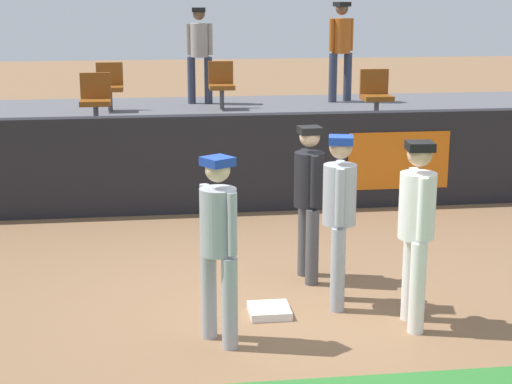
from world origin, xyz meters
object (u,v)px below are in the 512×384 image
object	(u,v)px
player_coach_visitor	(339,209)
seat_back_center	(221,82)
first_base	(269,311)
seat_front_left	(95,97)
spectator_capped	(199,49)
spectator_hooded	(341,44)
player_fielder_home	(417,222)
player_umpire	(309,193)
seat_back_left	(110,84)
player_runner_visitor	(218,238)
seat_front_right	(376,93)

from	to	relation	value
player_coach_visitor	seat_back_center	size ratio (longest dim) A/B	2.07
first_base	seat_front_left	bearing A→B (deg)	109.67
first_base	spectator_capped	distance (m)	8.17
spectator_hooded	seat_back_center	bearing A→B (deg)	-3.46
first_base	seat_back_center	distance (m)	7.32
first_base	spectator_capped	world-z (taller)	spectator_capped
player_fielder_home	spectator_hooded	bearing A→B (deg)	177.21
first_base	seat_front_left	size ratio (longest dim) A/B	0.48
first_base	player_umpire	size ratio (longest dim) A/B	0.23
spectator_hooded	seat_back_left	bearing A→B (deg)	-10.76
player_coach_visitor	spectator_hooded	xyz separation A→B (m)	(1.80, 7.69, 1.09)
player_runner_visitor	player_umpire	distance (m)	1.89
player_coach_visitor	spectator_capped	distance (m)	7.87
player_runner_visitor	spectator_capped	distance (m)	8.59
player_runner_visitor	seat_back_left	size ratio (longest dim) A/B	2.05
seat_back_left	player_coach_visitor	bearing A→B (deg)	-70.37
seat_front_right	player_fielder_home	bearing A→B (deg)	-101.79
player_runner_visitor	seat_back_center	xyz separation A→B (m)	(0.73, 7.76, 0.49)
first_base	spectator_hooded	size ratio (longest dim) A/B	0.22
seat_front_right	spectator_capped	size ratio (longest dim) A/B	0.48
seat_back_center	spectator_hooded	xyz separation A→B (m)	(2.33, 0.68, 0.61)
player_umpire	player_runner_visitor	bearing A→B (deg)	-41.33
player_fielder_home	seat_front_right	xyz separation A→B (m)	(1.21, 5.81, 0.46)
player_fielder_home	seat_front_left	world-z (taller)	seat_front_left
player_coach_visitor	seat_front_right	distance (m)	5.53
player_umpire	seat_front_right	xyz separation A→B (m)	(1.96, 4.43, 0.50)
player_fielder_home	seat_back_left	bearing A→B (deg)	-152.38
player_fielder_home	seat_front_left	bearing A→B (deg)	-145.38
player_coach_visitor	seat_front_right	world-z (taller)	seat_front_right
seat_front_left	seat_back_center	size ratio (longest dim) A/B	1.00
player_runner_visitor	spectator_hooded	bearing A→B (deg)	127.51
player_fielder_home	seat_back_center	world-z (taller)	seat_back_center
seat_back_center	spectator_hooded	bearing A→B (deg)	16.32
player_runner_visitor	seat_front_left	xyz separation A→B (m)	(-1.38, 5.97, 0.50)
player_runner_visitor	seat_back_center	world-z (taller)	seat_back_center
player_umpire	seat_front_left	size ratio (longest dim) A/B	2.03
first_base	seat_front_right	world-z (taller)	seat_front_right
seat_back_center	seat_back_left	bearing A→B (deg)	179.99
seat_front_left	seat_back_left	world-z (taller)	same
player_umpire	seat_back_left	xyz separation A→B (m)	(-2.35, 6.23, 0.50)
seat_back_left	seat_back_center	world-z (taller)	same
seat_front_left	first_base	bearing A→B (deg)	-70.33
seat_front_left	spectator_hooded	distance (m)	5.13
player_runner_visitor	seat_back_center	bearing A→B (deg)	142.06
seat_back_left	seat_front_right	bearing A→B (deg)	-22.70
spectator_capped	seat_front_right	bearing A→B (deg)	143.40
first_base	spectator_capped	size ratio (longest dim) A/B	0.23
player_fielder_home	seat_front_left	xyz separation A→B (m)	(-3.23, 5.81, 0.46)
player_runner_visitor	seat_front_right	bearing A→B (deg)	120.25
player_coach_visitor	player_umpire	size ratio (longest dim) A/B	1.02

